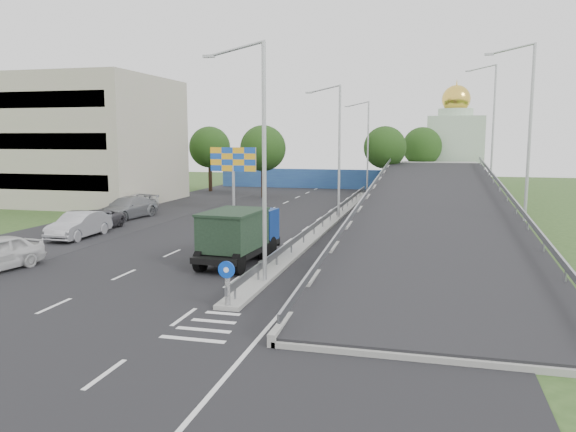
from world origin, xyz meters
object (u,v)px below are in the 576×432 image
(lamp_post_far, at_px, (366,142))
(parked_car_d, at_px, (127,208))
(church, at_px, (454,145))
(billboard, at_px, (233,163))
(dump_truck, at_px, (240,233))
(parked_car_b, at_px, (79,225))
(sign_bollard, at_px, (227,283))
(parked_car_c, at_px, (94,221))
(lamp_post_mid, at_px, (337,144))
(lamp_post_near, at_px, (260,150))
(parked_car_e, at_px, (138,202))

(lamp_post_far, xyz_separation_m, parked_car_d, (-15.98, -23.52, -4.96))
(church, height_order, billboard, church)
(dump_truck, height_order, parked_car_d, dump_truck)
(parked_car_b, bearing_deg, sign_bollard, -40.62)
(lamp_post_far, relative_size, dump_truck, 1.58)
(dump_truck, bearing_deg, billboard, 114.59)
(billboard, bearing_deg, parked_car_c, -118.45)
(lamp_post_mid, height_order, parked_car_b, lamp_post_mid)
(church, bearing_deg, billboard, -120.70)
(lamp_post_near, xyz_separation_m, lamp_post_mid, (0.00, 20.00, 0.00))
(lamp_post_far, relative_size, parked_car_c, 2.03)
(billboard, bearing_deg, dump_truck, -69.39)
(sign_bollard, distance_m, parked_car_d, 25.77)
(lamp_post_mid, relative_size, parked_car_b, 2.00)
(parked_car_b, bearing_deg, parked_car_c, 104.15)
(sign_bollard, xyz_separation_m, parked_car_b, (-14.36, 11.87, -0.20))
(parked_car_e, bearing_deg, parked_car_c, -80.63)
(parked_car_d, bearing_deg, parked_car_c, -75.01)
(lamp_post_far, xyz_separation_m, billboard, (-9.11, -18.00, -1.62))
(sign_bollard, distance_m, dump_truck, 8.03)
(lamp_post_near, relative_size, parked_car_e, 2.10)
(lamp_post_far, relative_size, billboard, 1.83)
(billboard, bearing_deg, sign_bollard, -70.79)
(lamp_post_near, relative_size, lamp_post_mid, 1.00)
(church, xyz_separation_m, parked_car_d, (-25.87, -37.52, -4.46))
(lamp_post_near, bearing_deg, sign_bollard, -91.64)
(lamp_post_near, distance_m, parked_car_d, 23.48)
(parked_car_b, xyz_separation_m, parked_car_c, (-0.73, 2.71, -0.14))
(church, bearing_deg, dump_truck, -103.67)
(sign_bollard, relative_size, lamp_post_far, 0.17)
(lamp_post_mid, xyz_separation_m, lamp_post_far, (0.00, 20.00, 0.00))
(billboard, xyz_separation_m, dump_truck, (6.81, -18.11, -2.66))
(billboard, distance_m, parked_car_c, 13.26)
(lamp_post_far, height_order, billboard, lamp_post_far)
(parked_car_e, bearing_deg, lamp_post_near, -52.12)
(sign_bollard, bearing_deg, parked_car_b, 140.42)
(parked_car_d, bearing_deg, lamp_post_near, -38.60)
(lamp_post_far, bearing_deg, parked_car_d, -124.19)
(lamp_post_near, height_order, parked_car_c, lamp_post_near)
(billboard, relative_size, parked_car_d, 0.94)
(sign_bollard, bearing_deg, church, 80.19)
(parked_car_d, bearing_deg, sign_bollard, -44.70)
(lamp_post_mid, xyz_separation_m, billboard, (-9.11, 2.00, -1.62))
(parked_car_c, xyz_separation_m, parked_car_d, (-0.77, 5.73, 0.16))
(sign_bollard, bearing_deg, dump_truck, 105.84)
(lamp_post_near, distance_m, parked_car_e, 27.14)
(lamp_post_mid, height_order, church, church)
(lamp_post_mid, distance_m, church, 35.41)
(billboard, height_order, dump_truck, billboard)
(lamp_post_far, height_order, parked_car_e, lamp_post_far)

